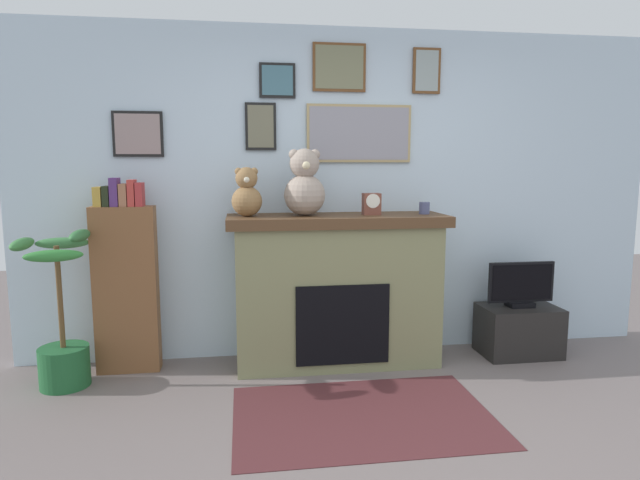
% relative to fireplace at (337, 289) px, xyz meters
% --- Properties ---
extents(back_wall, '(5.20, 0.15, 2.60)m').
position_rel_fireplace_xyz_m(back_wall, '(0.12, 0.32, 0.72)').
color(back_wall, silver).
rests_on(back_wall, ground_plane).
extents(fireplace, '(1.66, 0.57, 1.16)m').
position_rel_fireplace_xyz_m(fireplace, '(0.00, 0.00, 0.00)').
color(fireplace, '#7F8058').
rests_on(fireplace, ground_plane).
extents(bookshelf, '(0.45, 0.16, 1.45)m').
position_rel_fireplace_xyz_m(bookshelf, '(-1.58, 0.06, 0.09)').
color(bookshelf, brown).
rests_on(bookshelf, ground_plane).
extents(potted_plant, '(0.49, 0.50, 1.10)m').
position_rel_fireplace_xyz_m(potted_plant, '(-1.97, -0.18, -0.21)').
color(potted_plant, '#1E592D').
rests_on(potted_plant, ground_plane).
extents(tv_stand, '(0.61, 0.40, 0.40)m').
position_rel_fireplace_xyz_m(tv_stand, '(1.50, -0.04, -0.39)').
color(tv_stand, black).
rests_on(tv_stand, ground_plane).
extents(television, '(0.55, 0.14, 0.37)m').
position_rel_fireplace_xyz_m(television, '(1.50, -0.04, -0.01)').
color(television, black).
rests_on(television, tv_stand).
extents(area_rug, '(1.59, 1.06, 0.01)m').
position_rel_fireplace_xyz_m(area_rug, '(0.00, -0.93, -0.58)').
color(area_rug, '#4F2528').
rests_on(area_rug, ground_plane).
extents(candle_jar, '(0.08, 0.08, 0.09)m').
position_rel_fireplace_xyz_m(candle_jar, '(0.68, -0.02, 0.62)').
color(candle_jar, '#4C517A').
rests_on(candle_jar, fireplace).
extents(mantel_clock, '(0.13, 0.10, 0.16)m').
position_rel_fireplace_xyz_m(mantel_clock, '(0.26, -0.02, 0.66)').
color(mantel_clock, brown).
rests_on(mantel_clock, fireplace).
extents(teddy_bear_brown, '(0.22, 0.22, 0.36)m').
position_rel_fireplace_xyz_m(teddy_bear_brown, '(-0.68, -0.02, 0.74)').
color(teddy_bear_brown, olive).
rests_on(teddy_bear_brown, fireplace).
extents(teddy_bear_grey, '(0.31, 0.31, 0.50)m').
position_rel_fireplace_xyz_m(teddy_bear_grey, '(-0.25, -0.02, 0.80)').
color(teddy_bear_grey, '#A18F81').
rests_on(teddy_bear_grey, fireplace).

